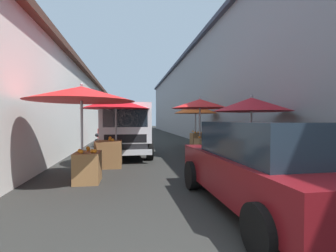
# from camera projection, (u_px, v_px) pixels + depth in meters

# --- Properties ---
(ground) EXTENTS (90.00, 90.00, 0.00)m
(ground) POSITION_uv_depth(u_px,v_px,m) (147.00, 144.00, 14.71)
(ground) COLOR #282826
(building_left_whitewash) EXTENTS (49.80, 7.50, 4.33)m
(building_left_whitewash) POSITION_uv_depth(u_px,v_px,m) (36.00, 109.00, 15.76)
(building_left_whitewash) COLOR silver
(building_left_whitewash) RESTS_ON ground
(building_right_concrete) EXTENTS (49.80, 7.50, 6.90)m
(building_right_concrete) POSITION_uv_depth(u_px,v_px,m) (240.00, 93.00, 17.97)
(building_right_concrete) COLOR gray
(building_right_concrete) RESTS_ON ground
(fruit_stall_near_right) EXTENTS (2.21, 2.21, 2.27)m
(fruit_stall_near_right) POSITION_uv_depth(u_px,v_px,m) (114.00, 116.00, 7.83)
(fruit_stall_near_right) COLOR #9E9EA3
(fruit_stall_near_right) RESTS_ON ground
(fruit_stall_mid_lane) EXTENTS (2.25, 2.25, 2.20)m
(fruit_stall_mid_lane) POSITION_uv_depth(u_px,v_px,m) (253.00, 114.00, 7.01)
(fruit_stall_mid_lane) COLOR #9E9EA3
(fruit_stall_mid_lane) RESTS_ON ground
(fruit_stall_far_left) EXTENTS (2.30, 2.30, 2.40)m
(fruit_stall_far_left) POSITION_uv_depth(u_px,v_px,m) (200.00, 110.00, 9.83)
(fruit_stall_far_left) COLOR #9E9EA3
(fruit_stall_far_left) RESTS_ON ground
(fruit_stall_far_right) EXTENTS (2.43, 2.43, 2.33)m
(fruit_stall_far_right) POSITION_uv_depth(u_px,v_px,m) (82.00, 104.00, 5.62)
(fruit_stall_far_right) COLOR #9E9EA3
(fruit_stall_far_right) RESTS_ON ground
(fruit_stall_near_left) EXTENTS (2.30, 2.30, 2.38)m
(fruit_stall_near_left) POSITION_uv_depth(u_px,v_px,m) (196.00, 114.00, 12.89)
(fruit_stall_near_left) COLOR #9E9EA3
(fruit_stall_near_left) RESTS_ON ground
(hatchback_car) EXTENTS (3.94, 1.99, 1.45)m
(hatchback_car) POSITION_uv_depth(u_px,v_px,m) (266.00, 165.00, 4.01)
(hatchback_car) COLOR #600F14
(hatchback_car) RESTS_ON ground
(delivery_truck) EXTENTS (4.93, 2.00, 2.08)m
(delivery_truck) POSITION_uv_depth(u_px,v_px,m) (126.00, 131.00, 9.52)
(delivery_truck) COLOR black
(delivery_truck) RESTS_ON ground
(vendor_by_crates) EXTENTS (0.57, 0.39, 1.57)m
(vendor_by_crates) POSITION_uv_depth(u_px,v_px,m) (112.00, 131.00, 12.71)
(vendor_by_crates) COLOR #665B4C
(vendor_by_crates) RESTS_ON ground
(parked_scooter) EXTENTS (1.69, 0.38, 1.14)m
(parked_scooter) POSITION_uv_depth(u_px,v_px,m) (99.00, 138.00, 13.90)
(parked_scooter) COLOR black
(parked_scooter) RESTS_ON ground
(plastic_stool) EXTENTS (0.30, 0.30, 0.43)m
(plastic_stool) POSITION_uv_depth(u_px,v_px,m) (126.00, 141.00, 13.27)
(plastic_stool) COLOR red
(plastic_stool) RESTS_ON ground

